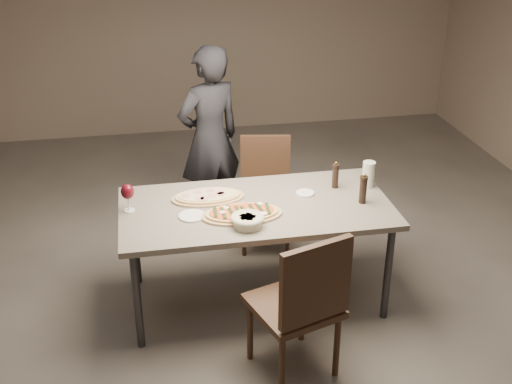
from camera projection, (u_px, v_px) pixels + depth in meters
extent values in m
plane|color=#5C554F|center=(256.00, 298.00, 4.59)|extent=(7.00, 7.00, 0.00)
plane|color=gray|center=(197.00, 10.00, 7.06)|extent=(6.00, 0.00, 6.00)
cube|color=slate|center=(256.00, 208.00, 4.27)|extent=(1.80, 0.90, 0.04)
cylinder|color=#333335|center=(137.00, 300.00, 3.97)|extent=(0.05, 0.05, 0.71)
cylinder|color=#333335|center=(388.00, 273.00, 4.25)|extent=(0.05, 0.05, 0.71)
cylinder|color=#333335|center=(135.00, 241.00, 4.63)|extent=(0.05, 0.05, 0.71)
cylinder|color=#333335|center=(352.00, 220.00, 4.90)|extent=(0.05, 0.05, 0.71)
ellipsoid|color=white|center=(226.00, 207.00, 4.15)|extent=(0.05, 0.05, 0.01)
ellipsoid|color=white|center=(260.00, 213.00, 4.08)|extent=(0.05, 0.05, 0.01)
ellipsoid|color=white|center=(251.00, 215.00, 4.06)|extent=(0.05, 0.05, 0.01)
ellipsoid|color=white|center=(264.00, 213.00, 4.08)|extent=(0.05, 0.05, 0.01)
ellipsoid|color=white|center=(223.00, 212.00, 4.10)|extent=(0.05, 0.05, 0.01)
ellipsoid|color=white|center=(260.00, 203.00, 4.21)|extent=(0.05, 0.05, 0.01)
cube|color=#233315|center=(215.00, 212.00, 4.11)|extent=(0.03, 0.15, 0.01)
cube|color=#233315|center=(223.00, 213.00, 4.09)|extent=(0.03, 0.15, 0.01)
cube|color=#233315|center=(230.00, 210.00, 4.12)|extent=(0.04, 0.15, 0.01)
cube|color=#233315|center=(238.00, 211.00, 4.11)|extent=(0.03, 0.15, 0.01)
cube|color=#233315|center=(246.00, 211.00, 4.11)|extent=(0.06, 0.15, 0.01)
cube|color=#233315|center=(253.00, 210.00, 4.13)|extent=(0.04, 0.15, 0.01)
cube|color=#233315|center=(260.00, 208.00, 4.15)|extent=(0.04, 0.15, 0.01)
cube|color=#233315|center=(268.00, 208.00, 4.15)|extent=(0.03, 0.15, 0.01)
cylinder|color=#D48686|center=(197.00, 192.00, 4.37)|extent=(0.06, 0.06, 0.00)
cylinder|color=#D48686|center=(204.00, 198.00, 4.28)|extent=(0.06, 0.06, 0.00)
cylinder|color=#D48686|center=(200.00, 198.00, 4.28)|extent=(0.06, 0.06, 0.00)
cylinder|color=#D48686|center=(212.00, 195.00, 4.32)|extent=(0.06, 0.06, 0.00)
cylinder|color=#D48686|center=(221.00, 194.00, 4.34)|extent=(0.06, 0.06, 0.00)
cylinder|color=#D48686|center=(185.00, 196.00, 4.32)|extent=(0.06, 0.06, 0.00)
cylinder|color=#D48686|center=(211.00, 190.00, 4.39)|extent=(0.06, 0.06, 0.00)
cylinder|color=#D48686|center=(220.00, 193.00, 4.35)|extent=(0.06, 0.06, 0.00)
cylinder|color=beige|center=(247.00, 221.00, 3.99)|extent=(0.18, 0.18, 0.07)
torus|color=beige|center=(247.00, 218.00, 3.98)|extent=(0.21, 0.21, 0.03)
cube|color=#AC7146|center=(251.00, 219.00, 3.99)|extent=(0.07, 0.06, 0.04)
cube|color=#AC7146|center=(248.00, 217.00, 4.01)|extent=(0.07, 0.07, 0.04)
cube|color=#AC7146|center=(244.00, 219.00, 4.00)|extent=(0.07, 0.07, 0.04)
cube|color=#AC7146|center=(245.00, 221.00, 3.97)|extent=(0.06, 0.06, 0.04)
cube|color=#AC7146|center=(249.00, 221.00, 3.97)|extent=(0.05, 0.06, 0.04)
cylinder|color=white|center=(305.00, 193.00, 4.41)|extent=(0.13, 0.13, 0.01)
cylinder|color=olive|center=(305.00, 193.00, 4.41)|extent=(0.09, 0.09, 0.00)
cylinder|color=black|center=(363.00, 191.00, 4.26)|extent=(0.05, 0.05, 0.17)
cylinder|color=black|center=(364.00, 178.00, 4.22)|extent=(0.05, 0.05, 0.02)
sphere|color=gold|center=(364.00, 175.00, 4.21)|extent=(0.02, 0.02, 0.02)
cylinder|color=black|center=(335.00, 177.00, 4.48)|extent=(0.05, 0.05, 0.16)
cylinder|color=black|center=(336.00, 165.00, 4.44)|extent=(0.05, 0.05, 0.02)
sphere|color=gold|center=(336.00, 163.00, 4.43)|extent=(0.02, 0.02, 0.02)
cylinder|color=silver|center=(368.00, 174.00, 4.49)|extent=(0.09, 0.09, 0.18)
cylinder|color=silver|center=(129.00, 210.00, 4.19)|extent=(0.07, 0.07, 0.01)
cylinder|color=silver|center=(129.00, 204.00, 4.17)|extent=(0.01, 0.01, 0.09)
ellipsoid|color=#4F0B14|center=(127.00, 192.00, 4.13)|extent=(0.09, 0.09, 0.10)
cylinder|color=white|center=(192.00, 216.00, 4.12)|extent=(0.17, 0.17, 0.01)
cube|color=#3D2719|center=(294.00, 306.00, 3.76)|extent=(0.59, 0.59, 0.04)
cylinder|color=#3D2719|center=(282.00, 367.00, 3.63)|extent=(0.04, 0.04, 0.43)
cylinder|color=#3D2719|center=(337.00, 346.00, 3.80)|extent=(0.04, 0.04, 0.43)
cylinder|color=#3D2719|center=(250.00, 330.00, 3.93)|extent=(0.04, 0.04, 0.43)
cylinder|color=#3D2719|center=(302.00, 312.00, 4.09)|extent=(0.04, 0.04, 0.43)
cube|color=#3D2719|center=(316.00, 283.00, 3.47)|extent=(0.43, 0.18, 0.49)
cube|color=#3D2719|center=(266.00, 200.00, 5.09)|extent=(0.48, 0.48, 0.04)
cylinder|color=#3D2719|center=(285.00, 213.00, 5.34)|extent=(0.03, 0.03, 0.39)
cylinder|color=#3D2719|center=(245.00, 213.00, 5.34)|extent=(0.03, 0.03, 0.39)
cylinder|color=#3D2719|center=(287.00, 234.00, 5.04)|extent=(0.03, 0.03, 0.39)
cylinder|color=#3D2719|center=(244.00, 234.00, 5.03)|extent=(0.03, 0.03, 0.39)
cube|color=#3D2719|center=(265.00, 161.00, 5.15)|extent=(0.40, 0.11, 0.44)
imported|color=black|center=(210.00, 139.00, 5.25)|extent=(0.67, 0.58, 1.56)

